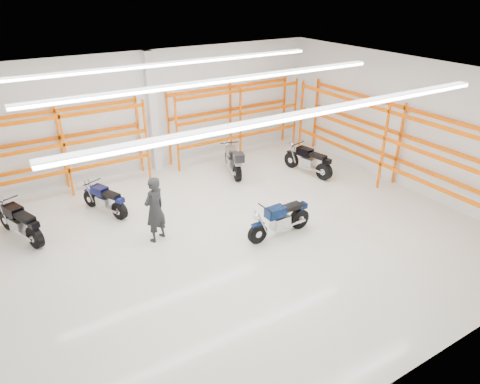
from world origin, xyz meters
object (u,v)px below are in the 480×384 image
motorcycle_back_a (21,224)px  standing_man (155,209)px  structural_column (153,113)px  motorcycle_main (282,219)px  motorcycle_back_c (234,161)px  motorcycle_back_b (106,201)px  motorcycle_back_d (310,162)px

motorcycle_back_a → standing_man: (3.29, -2.01, 0.47)m
structural_column → motorcycle_main: bearing=-79.1°
standing_man → motorcycle_main: bearing=127.8°
standing_man → motorcycle_back_c: bearing=-171.8°
motorcycle_main → motorcycle_back_b: motorcycle_main is taller
standing_man → structural_column: structural_column is taller
motorcycle_back_d → standing_man: standing_man is taller
motorcycle_back_c → motorcycle_back_b: bearing=-174.3°
motorcycle_back_a → standing_man: 3.88m
motorcycle_back_a → motorcycle_back_b: motorcycle_back_a is taller
standing_man → structural_column: (1.96, 4.90, 1.27)m
motorcycle_main → motorcycle_back_b: (-4.02, 3.92, -0.03)m
structural_column → motorcycle_back_b: bearing=-136.4°
motorcycle_back_a → motorcycle_back_b: bearing=6.0°
motorcycle_back_c → standing_man: standing_man is taller
motorcycle_back_c → motorcycle_back_a: bearing=-174.2°
motorcycle_back_b → structural_column: (2.76, 2.62, 1.79)m
motorcycle_back_d → structural_column: (-4.75, 3.59, 1.74)m
motorcycle_back_c → standing_man: (-4.21, -2.78, 0.42)m
motorcycle_back_d → standing_man: 6.85m
motorcycle_main → structural_column: bearing=100.9°
motorcycle_back_d → standing_man: size_ratio=1.13×
motorcycle_back_a → standing_man: bearing=-31.5°
motorcycle_back_c → standing_man: 5.06m
standing_man → motorcycle_back_a: bearing=-56.6°
motorcycle_back_a → motorcycle_back_b: (2.48, 0.26, -0.05)m
motorcycle_back_d → motorcycle_back_b: bearing=172.6°
motorcycle_back_b → standing_man: (0.80, -2.27, 0.52)m
motorcycle_back_a → structural_column: 6.23m
structural_column → motorcycle_back_c: bearing=-43.2°
motorcycle_main → motorcycle_back_d: 4.57m
motorcycle_back_d → motorcycle_back_a: bearing=175.9°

